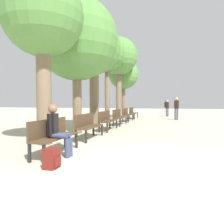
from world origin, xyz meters
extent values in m
plane|color=beige|center=(0.00, 0.00, 0.00)|extent=(80.00, 80.00, 0.00)
cube|color=#4C3823|center=(-1.94, 0.46, 0.45)|extent=(0.46, 1.82, 0.04)
cube|color=#4C3823|center=(-2.15, 0.46, 0.70)|extent=(0.04, 1.82, 0.45)
cube|color=black|center=(-1.75, -0.40, 0.22)|extent=(0.06, 0.06, 0.43)
cube|color=black|center=(-1.75, 1.33, 0.22)|extent=(0.06, 0.06, 0.43)
cube|color=black|center=(-2.12, -0.40, 0.22)|extent=(0.06, 0.06, 0.43)
cube|color=black|center=(-2.12, 1.33, 0.22)|extent=(0.06, 0.06, 0.43)
cube|color=#4C3823|center=(-1.94, 2.96, 0.45)|extent=(0.46, 1.82, 0.04)
cube|color=#4C3823|center=(-2.15, 2.96, 0.70)|extent=(0.04, 1.82, 0.45)
cube|color=black|center=(-1.75, 2.09, 0.22)|extent=(0.06, 0.06, 0.43)
cube|color=black|center=(-1.75, 3.82, 0.22)|extent=(0.06, 0.06, 0.43)
cube|color=black|center=(-2.12, 2.09, 0.22)|extent=(0.06, 0.06, 0.43)
cube|color=black|center=(-2.12, 3.82, 0.22)|extent=(0.06, 0.06, 0.43)
cube|color=#4C3823|center=(-1.94, 5.45, 0.45)|extent=(0.46, 1.82, 0.04)
cube|color=#4C3823|center=(-2.15, 5.45, 0.70)|extent=(0.04, 1.82, 0.45)
cube|color=black|center=(-1.75, 4.58, 0.22)|extent=(0.06, 0.06, 0.43)
cube|color=black|center=(-1.75, 6.32, 0.22)|extent=(0.06, 0.06, 0.43)
cube|color=black|center=(-2.12, 4.58, 0.22)|extent=(0.06, 0.06, 0.43)
cube|color=black|center=(-2.12, 6.32, 0.22)|extent=(0.06, 0.06, 0.43)
cube|color=#4C3823|center=(-1.94, 7.94, 0.45)|extent=(0.46, 1.82, 0.04)
cube|color=#4C3823|center=(-2.15, 7.94, 0.70)|extent=(0.04, 1.82, 0.45)
cube|color=black|center=(-1.75, 7.08, 0.22)|extent=(0.06, 0.06, 0.43)
cube|color=black|center=(-1.75, 8.81, 0.22)|extent=(0.06, 0.06, 0.43)
cube|color=black|center=(-2.12, 7.08, 0.22)|extent=(0.06, 0.06, 0.43)
cube|color=black|center=(-2.12, 8.81, 0.22)|extent=(0.06, 0.06, 0.43)
cube|color=#4C3823|center=(-1.94, 10.44, 0.45)|extent=(0.46, 1.82, 0.04)
cube|color=#4C3823|center=(-2.15, 10.44, 0.70)|extent=(0.04, 1.82, 0.45)
cube|color=black|center=(-1.75, 9.57, 0.22)|extent=(0.06, 0.06, 0.43)
cube|color=black|center=(-1.75, 11.30, 0.22)|extent=(0.06, 0.06, 0.43)
cube|color=black|center=(-2.12, 9.57, 0.22)|extent=(0.06, 0.06, 0.43)
cube|color=black|center=(-2.12, 11.30, 0.22)|extent=(0.06, 0.06, 0.43)
cube|color=#4C3823|center=(-1.94, 12.93, 0.45)|extent=(0.46, 1.82, 0.04)
cube|color=#4C3823|center=(-2.15, 12.93, 0.70)|extent=(0.04, 1.82, 0.45)
cube|color=black|center=(-1.75, 12.06, 0.22)|extent=(0.06, 0.06, 0.43)
cube|color=black|center=(-1.75, 13.80, 0.22)|extent=(0.06, 0.06, 0.43)
cube|color=black|center=(-2.12, 12.06, 0.22)|extent=(0.06, 0.06, 0.43)
cube|color=black|center=(-2.12, 13.80, 0.22)|extent=(0.06, 0.06, 0.43)
cylinder|color=#7A664C|center=(-3.00, 1.60, 1.70)|extent=(0.48, 0.48, 3.40)
sphere|color=#568E42|center=(-3.00, 1.60, 4.12)|extent=(2.60, 2.60, 2.60)
cylinder|color=#7A664C|center=(-3.00, 4.17, 1.55)|extent=(0.39, 0.39, 3.10)
sphere|color=#568E42|center=(-3.00, 4.17, 4.07)|extent=(3.55, 3.55, 3.55)
cylinder|color=#7A664C|center=(-3.00, 6.38, 1.73)|extent=(0.49, 0.49, 3.45)
sphere|color=#568E42|center=(-3.00, 6.38, 4.23)|extent=(2.81, 2.81, 2.81)
cylinder|color=#7A664C|center=(-3.00, 8.83, 1.94)|extent=(0.30, 0.30, 3.88)
sphere|color=#568E42|center=(-3.00, 8.83, 4.49)|extent=(2.23, 2.23, 2.23)
cylinder|color=#7A664C|center=(-3.00, 12.05, 2.07)|extent=(0.43, 0.43, 4.13)
sphere|color=#568E42|center=(-3.00, 12.05, 4.93)|extent=(2.91, 2.91, 2.91)
cylinder|color=#7A664C|center=(-3.00, 13.85, 1.52)|extent=(0.31, 0.31, 3.04)
sphere|color=#568E42|center=(-3.00, 13.85, 3.75)|extent=(2.57, 2.57, 2.57)
cylinder|color=#384260|center=(-1.70, 0.19, 0.53)|extent=(0.43, 0.13, 0.13)
cylinder|color=#384260|center=(-1.48, 0.19, 0.24)|extent=(0.13, 0.13, 0.47)
cylinder|color=#384260|center=(-1.70, 0.35, 0.53)|extent=(0.43, 0.13, 0.13)
cylinder|color=#384260|center=(-1.48, 0.35, 0.24)|extent=(0.13, 0.13, 0.47)
cube|color=black|center=(-1.91, 0.27, 0.78)|extent=(0.20, 0.23, 0.61)
cylinder|color=black|center=(-1.91, 0.14, 0.81)|extent=(0.09, 0.09, 0.55)
cylinder|color=black|center=(-1.91, 0.40, 0.81)|extent=(0.09, 0.09, 0.55)
sphere|color=brown|center=(-1.91, 0.27, 1.20)|extent=(0.23, 0.23, 0.23)
cube|color=maroon|center=(-1.42, -0.65, 0.21)|extent=(0.23, 0.33, 0.42)
cube|color=maroon|center=(-1.28, -0.65, 0.15)|extent=(0.04, 0.23, 0.19)
cylinder|color=#384260|center=(0.57, 16.18, 0.39)|extent=(0.11, 0.11, 0.78)
cylinder|color=#384260|center=(0.71, 16.18, 0.39)|extent=(0.11, 0.11, 0.78)
cube|color=black|center=(0.64, 16.18, 1.06)|extent=(0.26, 0.24, 0.55)
cylinder|color=black|center=(0.53, 16.18, 1.07)|extent=(0.08, 0.08, 0.52)
cylinder|color=black|center=(0.76, 16.18, 1.07)|extent=(0.08, 0.08, 0.52)
sphere|color=tan|center=(0.64, 16.18, 1.44)|extent=(0.21, 0.21, 0.21)
cylinder|color=beige|center=(0.44, 17.61, 0.40)|extent=(0.12, 0.12, 0.79)
cylinder|color=beige|center=(0.58, 17.61, 0.40)|extent=(0.12, 0.12, 0.79)
cube|color=black|center=(0.51, 17.61, 1.07)|extent=(0.28, 0.27, 0.56)
cylinder|color=black|center=(0.39, 17.61, 1.09)|extent=(0.08, 0.08, 0.53)
cylinder|color=black|center=(0.63, 17.61, 1.09)|extent=(0.08, 0.08, 0.53)
sphere|color=brown|center=(0.51, 17.61, 1.46)|extent=(0.21, 0.21, 0.21)
cylinder|color=#384260|center=(1.30, 12.49, 0.43)|extent=(0.13, 0.13, 0.87)
cylinder|color=#384260|center=(1.45, 12.49, 0.43)|extent=(0.13, 0.13, 0.87)
cube|color=black|center=(1.37, 12.49, 1.17)|extent=(0.29, 0.27, 0.61)
cylinder|color=black|center=(1.24, 12.49, 1.19)|extent=(0.09, 0.09, 0.58)
cylinder|color=black|center=(1.50, 12.49, 1.19)|extent=(0.09, 0.09, 0.58)
sphere|color=tan|center=(1.37, 12.49, 1.60)|extent=(0.23, 0.23, 0.23)
camera|label=1|loc=(0.95, -4.63, 1.38)|focal=35.00mm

